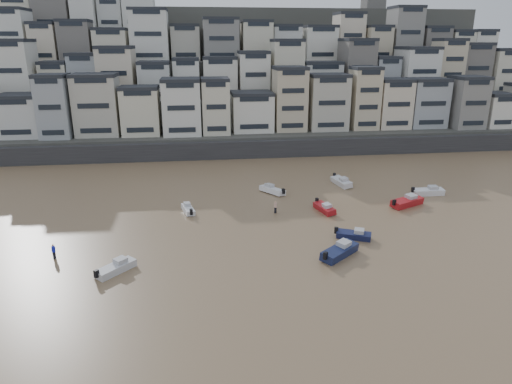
{
  "coord_description": "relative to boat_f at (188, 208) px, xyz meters",
  "views": [
    {
      "loc": [
        -0.59,
        -26.15,
        22.75
      ],
      "look_at": [
        6.7,
        30.0,
        4.0
      ],
      "focal_mm": 32.0,
      "sensor_mm": 36.0,
      "label": 1
    }
  ],
  "objects": [
    {
      "name": "harbor_wall",
      "position": [
        12.33,
        30.67,
        1.18
      ],
      "size": [
        140.0,
        3.0,
        3.5
      ],
      "primitive_type": "cube",
      "color": "#38383A",
      "rests_on": "ground"
    },
    {
      "name": "boat_j",
      "position": [
        -7.22,
        -16.72,
        0.09
      ],
      "size": [
        4.46,
        4.61,
        1.32
      ],
      "primitive_type": null,
      "rotation": [
        0.0,
        0.0,
        0.82
      ],
      "color": "silver",
      "rests_on": "ground"
    },
    {
      "name": "boat_b",
      "position": [
        20.01,
        -11.73,
        0.04
      ],
      "size": [
        4.68,
        3.21,
        1.22
      ],
      "primitive_type": null,
      "rotation": [
        0.0,
        0.0,
        -0.43
      ],
      "color": "#151B43",
      "rests_on": "ground"
    },
    {
      "name": "hillside",
      "position": [
        17.06,
        70.51,
        12.44
      ],
      "size": [
        141.04,
        66.0,
        50.0
      ],
      "color": "#4C4C47",
      "rests_on": "ground"
    },
    {
      "name": "boat_a",
      "position": [
        16.87,
        -16.1,
        0.22
      ],
      "size": [
        5.69,
        5.16,
        1.58
      ],
      "primitive_type": null,
      "rotation": [
        0.0,
        0.0,
        0.69
      ],
      "color": "#161E44",
      "rests_on": "ground"
    },
    {
      "name": "boat_g",
      "position": [
        36.99,
        2.82,
        0.16
      ],
      "size": [
        5.36,
        1.85,
        1.45
      ],
      "primitive_type": null,
      "rotation": [
        0.0,
        0.0,
        -0.02
      ],
      "color": "white",
      "rests_on": "ground"
    },
    {
      "name": "boat_i",
      "position": [
        25.13,
        9.46,
        0.16
      ],
      "size": [
        2.69,
        5.59,
        1.46
      ],
      "primitive_type": null,
      "rotation": [
        0.0,
        0.0,
        -1.39
      ],
      "color": "silver",
      "rests_on": "ground"
    },
    {
      "name": "person_blue",
      "position": [
        -14.42,
        -12.68,
        0.3
      ],
      "size": [
        0.44,
        0.44,
        1.74
      ],
      "primitive_type": null,
      "color": "#1821B5",
      "rests_on": "ground"
    },
    {
      "name": "boat_e",
      "position": [
        19.0,
        -2.2,
        0.08
      ],
      "size": [
        2.61,
        4.96,
        1.29
      ],
      "primitive_type": null,
      "rotation": [
        0.0,
        0.0,
        -1.33
      ],
      "color": "#A3141A",
      "rests_on": "ground"
    },
    {
      "name": "boat_f",
      "position": [
        0.0,
        0.0,
        0.0
      ],
      "size": [
        2.29,
        4.36,
        1.14
      ],
      "primitive_type": null,
      "rotation": [
        0.0,
        0.0,
        1.8
      ],
      "color": "white",
      "rests_on": "ground"
    },
    {
      "name": "boat_h",
      "position": [
        13.06,
        6.75,
        0.11
      ],
      "size": [
        4.27,
        4.98,
        1.36
      ],
      "primitive_type": null,
      "rotation": [
        0.0,
        0.0,
        2.21
      ],
      "color": "white",
      "rests_on": "ground"
    },
    {
      "name": "person_pink",
      "position": [
        12.07,
        -1.89,
        0.3
      ],
      "size": [
        0.44,
        0.44,
        1.74
      ],
      "primitive_type": null,
      "color": "#CFA392",
      "rests_on": "ground"
    },
    {
      "name": "ground",
      "position": [
        2.33,
        -34.33,
        -0.57
      ],
      "size": [
        400.0,
        400.0,
        0.0
      ],
      "primitive_type": "plane",
      "color": "#8A6B4A",
      "rests_on": "ground"
    },
    {
      "name": "boat_d",
      "position": [
        31.53,
        -1.49,
        0.24
      ],
      "size": [
        6.16,
        4.3,
        1.61
      ],
      "primitive_type": null,
      "rotation": [
        0.0,
        0.0,
        0.45
      ],
      "color": "#A9141A",
      "rests_on": "ground"
    }
  ]
}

